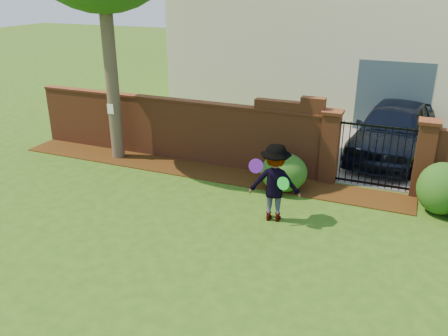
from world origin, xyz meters
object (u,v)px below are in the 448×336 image
at_px(frisbee_purple, 256,166).
at_px(frisbee_green, 283,183).
at_px(man, 274,183).
at_px(car, 391,132).

relative_size(frisbee_purple, frisbee_green, 1.07).
relative_size(man, frisbee_purple, 5.73).
bearing_deg(frisbee_green, frisbee_purple, -168.54).
relative_size(car, man, 2.77).
bearing_deg(frisbee_green, car, 71.18).
bearing_deg(man, frisbee_purple, 35.86).
distance_m(car, frisbee_purple, 5.69).
height_order(car, frisbee_purple, car).
bearing_deg(frisbee_purple, man, 45.70).
distance_m(frisbee_purple, frisbee_green, 0.66).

